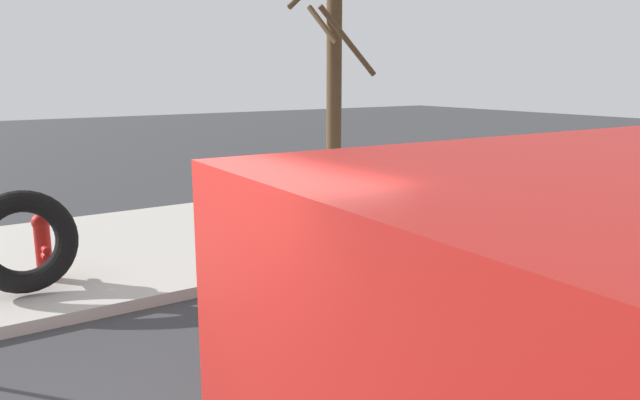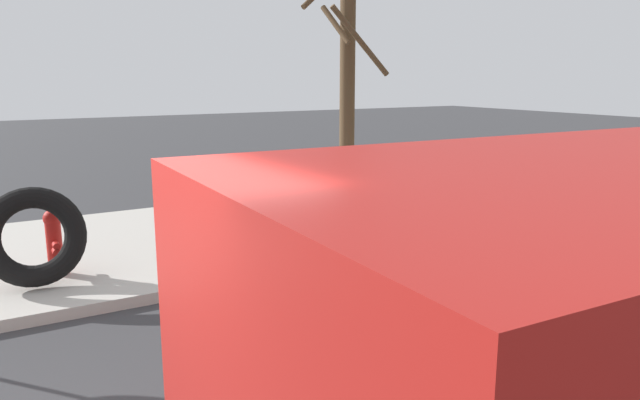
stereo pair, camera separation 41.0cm
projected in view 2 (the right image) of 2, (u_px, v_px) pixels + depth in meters
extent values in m
cylinder|color=red|center=(55.00, 248.00, 8.21)|extent=(0.20, 0.20, 0.73)
sphere|color=red|center=(52.00, 218.00, 8.12)|extent=(0.24, 0.24, 0.24)
cylinder|color=red|center=(56.00, 245.00, 8.04)|extent=(0.09, 0.16, 0.09)
cylinder|color=red|center=(52.00, 239.00, 8.35)|extent=(0.09, 0.16, 0.09)
cylinder|color=red|center=(57.00, 252.00, 8.05)|extent=(0.11, 0.16, 0.11)
torus|color=black|center=(33.00, 237.00, 7.68)|extent=(1.37, 0.82, 1.31)
cylinder|color=#4C3823|center=(347.00, 97.00, 10.67)|extent=(0.27, 0.27, 4.62)
cylinder|color=#4C3823|center=(360.00, 41.00, 10.01)|extent=(1.09, 0.27, 1.15)
cylinder|color=#4C3823|center=(336.00, 25.00, 10.21)|extent=(0.26, 0.68, 0.69)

